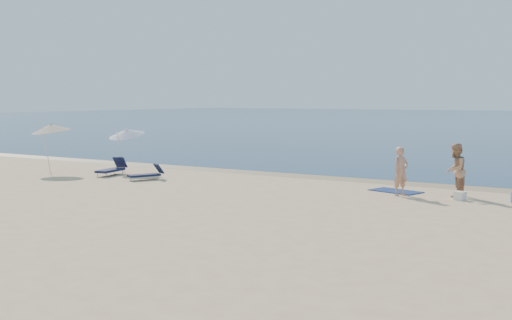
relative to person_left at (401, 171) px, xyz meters
The scene contains 9 objects.
wet_sand_strip 5.61m from the person_left, 141.44° to the left, with size 240.00×1.60×0.00m, color #847254.
person_left is the anchor object (origin of this frame).
person_right 1.94m from the person_left, 24.37° to the left, with size 0.95×0.74×1.96m, color #AF7C5C.
beach_towel 1.36m from the person_left, 118.24° to the left, with size 1.90×1.06×0.03m, color #102051.
white_bag 2.27m from the person_left, ahead, with size 0.36×0.31×0.31m, color white.
umbrella_near 13.95m from the person_left, behind, with size 1.77×1.80×2.30m.
umbrella_far 16.95m from the person_left, behind, with size 2.43×2.44×2.49m.
lounger_left 13.62m from the person_left, behind, with size 0.88×1.89×0.80m.
lounger_right 11.17m from the person_left, behind, with size 1.15×1.63×0.69m.
Camera 1 is at (11.98, -6.82, 3.61)m, focal length 45.00 mm.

